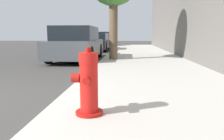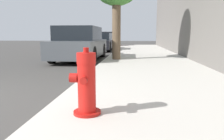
{
  "view_description": "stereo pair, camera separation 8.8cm",
  "coord_description": "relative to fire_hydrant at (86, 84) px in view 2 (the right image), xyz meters",
  "views": [
    {
      "loc": [
        2.89,
        -2.82,
        1.08
      ],
      "look_at": [
        2.61,
        0.93,
        0.49
      ],
      "focal_mm": 35.0,
      "sensor_mm": 36.0,
      "label": 1
    },
    {
      "loc": [
        2.98,
        -2.81,
        1.08
      ],
      "look_at": [
        2.61,
        0.93,
        0.49
      ],
      "focal_mm": 35.0,
      "sensor_mm": 36.0,
      "label": 2
    }
  ],
  "objects": [
    {
      "name": "parked_car_near",
      "position": [
        -1.78,
        6.9,
        0.21
      ],
      "size": [
        1.8,
        4.37,
        1.45
      ],
      "color": "#4C5156",
      "rests_on": "ground_plane"
    },
    {
      "name": "fire_hydrant",
      "position": [
        0.0,
        0.0,
        0.0
      ],
      "size": [
        0.37,
        0.38,
        0.82
      ],
      "color": "#A91511",
      "rests_on": "sidewalk_slab"
    },
    {
      "name": "sidewalk_slab",
      "position": [
        1.11,
        0.27,
        -0.43
      ],
      "size": [
        3.44,
        40.0,
        0.13
      ],
      "color": "beige",
      "rests_on": "ground_plane"
    },
    {
      "name": "parked_car_far",
      "position": [
        -1.74,
        19.25,
        0.19
      ],
      "size": [
        1.81,
        4.05,
        1.42
      ],
      "color": "maroon",
      "rests_on": "ground_plane"
    },
    {
      "name": "parked_car_mid",
      "position": [
        -1.85,
        12.91,
        0.12
      ],
      "size": [
        1.84,
        4.28,
        1.24
      ],
      "color": "black",
      "rests_on": "ground_plane"
    }
  ]
}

